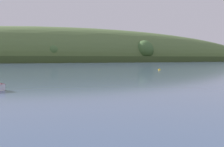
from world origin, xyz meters
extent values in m
cube|color=#3C4E24|center=(23.00, 194.67, 2.19)|extent=(485.76, 96.03, 4.37)
ellipsoid|color=#56703D|center=(61.06, 209.69, 0.00)|extent=(390.92, 101.83, 55.62)
sphere|color=#476B38|center=(30.47, 185.08, 7.69)|extent=(9.48, 9.48, 9.48)
sphere|color=#476B38|center=(102.52, 178.41, 9.66)|extent=(15.11, 15.11, 15.11)
sphere|color=yellow|center=(24.02, 61.86, 0.00)|extent=(0.65, 0.65, 0.65)
cylinder|color=black|center=(24.02, 61.86, 0.36)|extent=(0.04, 0.04, 0.08)
camera|label=1|loc=(-18.82, 8.64, 3.08)|focal=41.46mm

